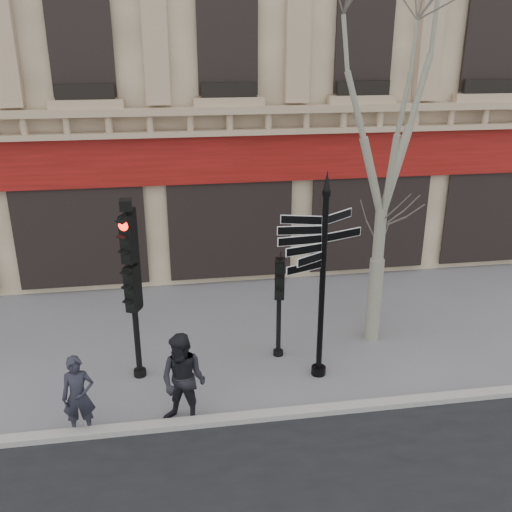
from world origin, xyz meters
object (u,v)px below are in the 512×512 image
at_px(fingerpost, 324,243).
at_px(plane_tree, 390,101).
at_px(pedestrian_b, 183,381).
at_px(traffic_signal_secondary, 279,289).
at_px(pedestrian_a, 78,396).
at_px(traffic_signal_main, 131,269).

relative_size(fingerpost, plane_tree, 0.56).
height_order(plane_tree, pedestrian_b, plane_tree).
xyz_separation_m(traffic_signal_secondary, plane_tree, (2.29, 0.40, 3.78)).
bearing_deg(fingerpost, traffic_signal_secondary, 117.12).
distance_m(fingerpost, pedestrian_a, 5.23).
relative_size(traffic_signal_secondary, pedestrian_a, 1.49).
bearing_deg(pedestrian_b, fingerpost, 50.11).
bearing_deg(pedestrian_b, traffic_signal_main, 143.81).
xyz_separation_m(fingerpost, traffic_signal_secondary, (-0.68, 0.89, -1.31)).
relative_size(traffic_signal_secondary, plane_tree, 0.30).
bearing_deg(traffic_signal_main, traffic_signal_secondary, 31.84).
distance_m(traffic_signal_secondary, pedestrian_b, 3.06).
bearing_deg(traffic_signal_main, fingerpost, 16.81).
xyz_separation_m(fingerpost, pedestrian_b, (-2.81, -1.20, -2.01)).
bearing_deg(traffic_signal_secondary, plane_tree, 23.21).
relative_size(traffic_signal_main, plane_tree, 0.49).
relative_size(traffic_signal_secondary, pedestrian_b, 1.28).
xyz_separation_m(traffic_signal_main, pedestrian_a, (-0.94, -1.72, -1.62)).
bearing_deg(traffic_signal_main, plane_tree, 33.13).
xyz_separation_m(plane_tree, pedestrian_b, (-4.42, -2.48, -4.48)).
distance_m(traffic_signal_main, plane_tree, 6.12).
distance_m(traffic_signal_secondary, plane_tree, 4.44).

